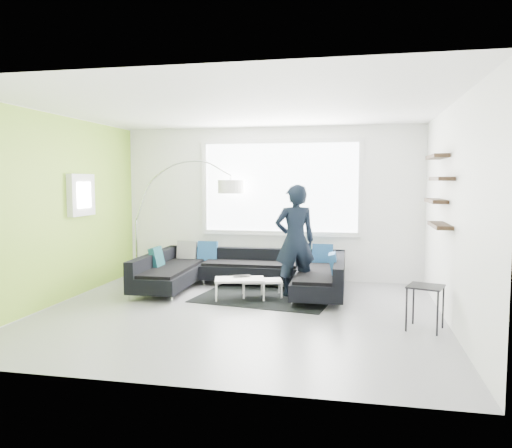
# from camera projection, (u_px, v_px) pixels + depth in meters

# --- Properties ---
(ground) EXTENTS (5.50, 5.50, 0.00)m
(ground) POSITION_uv_depth(u_px,v_px,m) (238.00, 313.00, 6.88)
(ground) COLOR gray
(ground) RESTS_ON ground
(room_shell) EXTENTS (5.54, 5.04, 2.82)m
(room_shell) POSITION_uv_depth(u_px,v_px,m) (244.00, 182.00, 6.92)
(room_shell) COLOR white
(room_shell) RESTS_ON ground
(sectional_sofa) EXTENTS (3.30, 2.08, 0.70)m
(sectional_sofa) POSITION_uv_depth(u_px,v_px,m) (243.00, 273.00, 8.18)
(sectional_sofa) COLOR black
(sectional_sofa) RESTS_ON ground
(rug) EXTENTS (2.26, 1.79, 0.01)m
(rug) POSITION_uv_depth(u_px,v_px,m) (266.00, 297.00, 7.84)
(rug) COLOR black
(rug) RESTS_ON ground
(coffee_table) EXTENTS (1.09, 0.81, 0.32)m
(coffee_table) POSITION_uv_depth(u_px,v_px,m) (251.00, 288.00, 7.77)
(coffee_table) COLOR white
(coffee_table) RESTS_ON ground
(arc_lamp) EXTENTS (2.02, 0.48, 2.19)m
(arc_lamp) POSITION_uv_depth(u_px,v_px,m) (136.00, 220.00, 9.18)
(arc_lamp) COLOR white
(arc_lamp) RESTS_ON ground
(side_table) EXTENTS (0.51, 0.51, 0.55)m
(side_table) POSITION_uv_depth(u_px,v_px,m) (425.00, 308.00, 6.10)
(side_table) COLOR black
(side_table) RESTS_ON ground
(person) EXTENTS (0.93, 0.86, 1.77)m
(person) POSITION_uv_depth(u_px,v_px,m) (295.00, 241.00, 7.86)
(person) COLOR black
(person) RESTS_ON ground
(laptop) EXTENTS (0.45, 0.43, 0.02)m
(laptop) POSITION_uv_depth(u_px,v_px,m) (242.00, 276.00, 7.79)
(laptop) COLOR black
(laptop) RESTS_ON coffee_table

